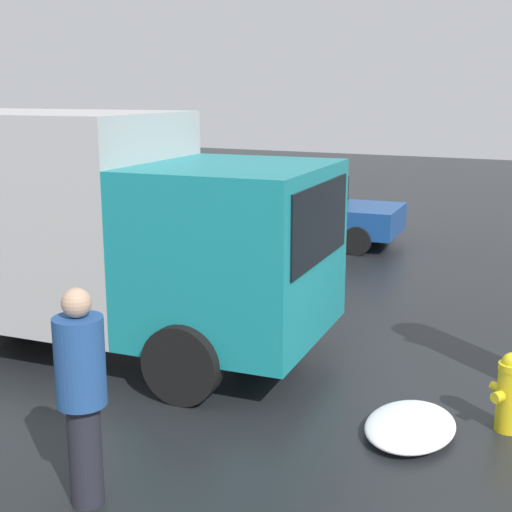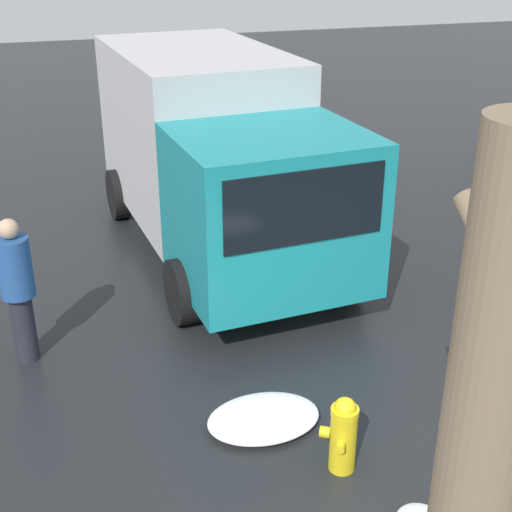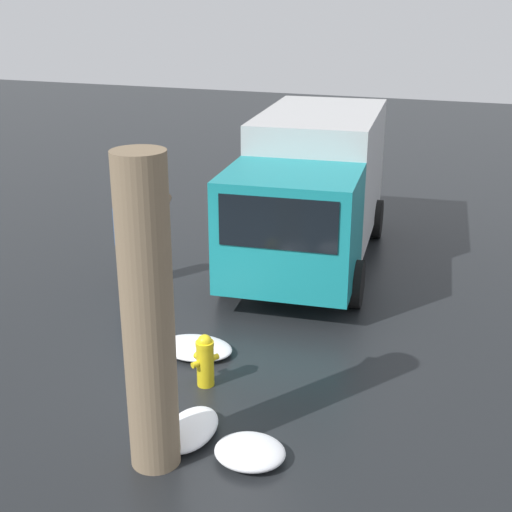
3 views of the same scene
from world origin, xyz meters
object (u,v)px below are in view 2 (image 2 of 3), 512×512
at_px(pedestrian, 17,285).
at_px(tree_trunk, 490,416).
at_px(delivery_truck, 215,151).
at_px(fire_hydrant, 343,433).

bearing_deg(pedestrian, tree_trunk, 158.66).
xyz_separation_m(delivery_truck, pedestrian, (-2.55, 3.08, -0.64)).
distance_m(delivery_truck, pedestrian, 4.04).
xyz_separation_m(fire_hydrant, pedestrian, (2.97, 2.92, 0.59)).
distance_m(tree_trunk, pedestrian, 5.82).
xyz_separation_m(fire_hydrant, delivery_truck, (5.51, -0.16, 1.23)).
height_order(tree_trunk, pedestrian, tree_trunk).
relative_size(fire_hydrant, pedestrian, 0.45).
bearing_deg(delivery_truck, pedestrian, 35.04).
bearing_deg(tree_trunk, pedestrian, 32.02).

